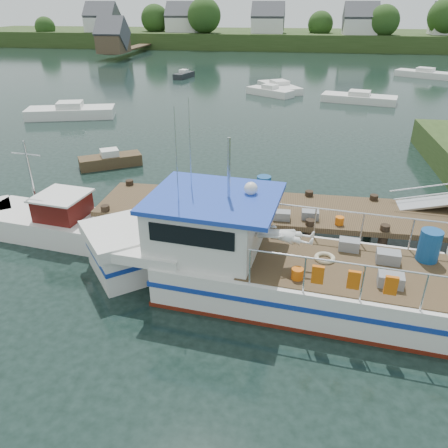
# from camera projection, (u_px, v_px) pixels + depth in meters

# --- Properties ---
(ground_plane) EXTENTS (160.00, 160.00, 0.00)m
(ground_plane) POSITION_uv_depth(u_px,v_px,m) (255.00, 238.00, 17.23)
(ground_plane) COLOR black
(far_shore) EXTENTS (140.00, 42.55, 9.22)m
(far_shore) POSITION_uv_depth(u_px,v_px,m) (294.00, 36.00, 88.71)
(far_shore) COLOR #2E421B
(far_shore) RESTS_ON ground
(dock) EXTENTS (16.60, 3.00, 4.78)m
(dock) POSITION_uv_depth(u_px,v_px,m) (442.00, 196.00, 15.30)
(dock) COLOR #473621
(dock) RESTS_ON ground
(lobster_boat) EXTENTS (12.27, 4.71, 5.90)m
(lobster_boat) POSITION_uv_depth(u_px,v_px,m) (254.00, 261.00, 13.69)
(lobster_boat) COLOR silver
(lobster_boat) RESTS_ON ground
(work_boat) EXTENTS (7.28, 3.03, 3.80)m
(work_boat) POSITION_uv_depth(u_px,v_px,m) (48.00, 221.00, 17.24)
(work_boat) COLOR silver
(work_boat) RESTS_ON ground
(moored_rowboat) EXTENTS (3.48, 2.76, 0.98)m
(moored_rowboat) POSITION_uv_depth(u_px,v_px,m) (110.00, 160.00, 24.57)
(moored_rowboat) COLOR #473621
(moored_rowboat) RESTS_ON ground
(moored_far) EXTENTS (6.98, 5.32, 1.14)m
(moored_far) POSITION_uv_depth(u_px,v_px,m) (425.00, 74.00, 53.51)
(moored_far) COLOR silver
(moored_far) RESTS_ON ground
(moored_a) EXTENTS (7.15, 4.13, 1.25)m
(moored_a) POSITION_uv_depth(u_px,v_px,m) (71.00, 112.00, 34.92)
(moored_a) COLOR silver
(moored_a) RESTS_ON ground
(moored_b) EXTENTS (4.91, 4.01, 1.06)m
(moored_b) POSITION_uv_depth(u_px,v_px,m) (270.00, 91.00, 43.18)
(moored_b) COLOR silver
(moored_b) RESTS_ON ground
(moored_c) EXTENTS (6.96, 3.72, 1.05)m
(moored_c) POSITION_uv_depth(u_px,v_px,m) (359.00, 98.00, 40.23)
(moored_c) COLOR silver
(moored_c) RESTS_ON ground
(moored_d) EXTENTS (4.99, 6.56, 1.07)m
(moored_d) POSITION_uv_depth(u_px,v_px,m) (279.00, 87.00, 45.38)
(moored_d) COLOR silver
(moored_d) RESTS_ON ground
(moored_e) EXTENTS (2.01, 3.72, 0.98)m
(moored_e) POSITION_uv_depth(u_px,v_px,m) (184.00, 75.00, 53.19)
(moored_e) COLOR black
(moored_e) RESTS_ON ground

